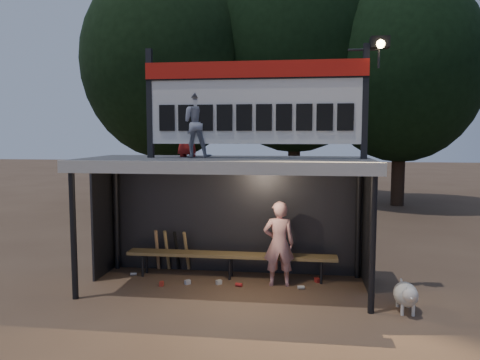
# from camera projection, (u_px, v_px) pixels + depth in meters

# --- Properties ---
(ground) EXTENTS (80.00, 80.00, 0.00)m
(ground) POSITION_uv_depth(u_px,v_px,m) (226.00, 287.00, 8.38)
(ground) COLOR #503928
(ground) RESTS_ON ground
(player) EXTENTS (0.61, 0.44, 1.54)m
(player) POSITION_uv_depth(u_px,v_px,m) (279.00, 244.00, 8.42)
(player) COLOR silver
(player) RESTS_ON ground
(child_a) EXTENTS (0.59, 0.46, 1.20)m
(child_a) POSITION_uv_depth(u_px,v_px,m) (195.00, 124.00, 8.25)
(child_a) COLOR gray
(child_a) RESTS_ON dugout_shelter
(child_b) EXTENTS (0.51, 0.37, 0.96)m
(child_b) POSITION_uv_depth(u_px,v_px,m) (187.00, 131.00, 8.63)
(child_b) COLOR #AC1E1A
(child_b) RESTS_ON dugout_shelter
(dugout_shelter) EXTENTS (5.10, 2.08, 2.32)m
(dugout_shelter) POSITION_uv_depth(u_px,v_px,m) (228.00, 184.00, 8.44)
(dugout_shelter) COLOR #3D3E40
(dugout_shelter) RESTS_ON ground
(scoreboard_assembly) EXTENTS (4.10, 0.27, 1.99)m
(scoreboard_assembly) POSITION_uv_depth(u_px,v_px,m) (258.00, 100.00, 7.97)
(scoreboard_assembly) COLOR black
(scoreboard_assembly) RESTS_ON dugout_shelter
(bench) EXTENTS (4.00, 0.35, 0.48)m
(bench) POSITION_uv_depth(u_px,v_px,m) (231.00, 256.00, 8.88)
(bench) COLOR olive
(bench) RESTS_ON ground
(tree_left) EXTENTS (6.46, 6.46, 9.27)m
(tree_left) POSITION_uv_depth(u_px,v_px,m) (166.00, 63.00, 18.23)
(tree_left) COLOR black
(tree_left) RESTS_ON ground
(tree_mid) EXTENTS (7.22, 7.22, 10.36)m
(tree_mid) POSITION_uv_depth(u_px,v_px,m) (295.00, 50.00, 19.00)
(tree_mid) COLOR #312216
(tree_mid) RESTS_ON ground
(tree_right) EXTENTS (6.08, 6.08, 8.72)m
(tree_right) POSITION_uv_depth(u_px,v_px,m) (401.00, 69.00, 17.58)
(tree_right) COLOR #312016
(tree_right) RESTS_ON ground
(dog) EXTENTS (0.36, 0.81, 0.49)m
(dog) POSITION_uv_depth(u_px,v_px,m) (406.00, 295.00, 7.18)
(dog) COLOR beige
(dog) RESTS_ON ground
(bats) EXTENTS (0.68, 0.35, 0.84)m
(bats) POSITION_uv_depth(u_px,v_px,m) (172.00, 250.00, 9.31)
(bats) COLOR #A7784E
(bats) RESTS_ON ground
(litter) EXTENTS (3.64, 0.69, 0.08)m
(litter) POSITION_uv_depth(u_px,v_px,m) (222.00, 282.00, 8.57)
(litter) COLOR #A3201C
(litter) RESTS_ON ground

